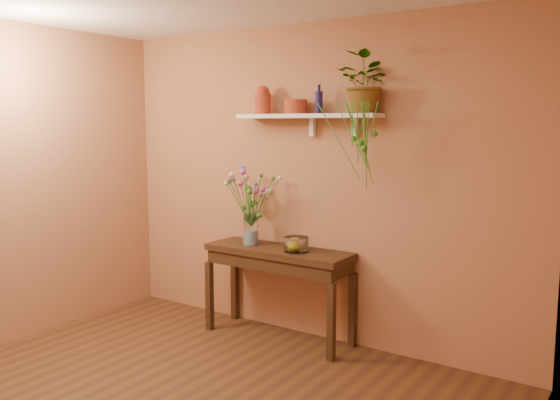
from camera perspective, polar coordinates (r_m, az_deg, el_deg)
room at (r=3.46m, az=-14.56°, el=-1.14°), size 4.04×4.04×2.70m
sideboard at (r=5.01m, az=-0.18°, el=-6.06°), size 1.31×0.42×0.80m
wall_shelf at (r=4.84m, az=2.78°, el=8.21°), size 1.30×0.24×0.19m
terracotta_jug at (r=5.09m, az=-1.69°, el=9.75°), size 0.17×0.17×0.24m
terracotta_pot at (r=4.87m, az=1.57°, el=9.16°), size 0.24×0.24×0.12m
blue_bottle at (r=4.79m, az=3.85°, el=9.61°), size 0.08×0.08×0.23m
spider_plant at (r=4.58m, az=8.48°, el=11.36°), size 0.53×0.50×0.47m
plant_fronds at (r=4.41m, az=7.98°, el=6.01°), size 0.46×0.33×0.67m
glass_vase at (r=5.12m, az=-2.88°, el=-3.13°), size 0.13×0.13×0.27m
bouquet at (r=5.08m, az=-3.04°, el=0.94°), size 0.47×0.41×0.53m
glass_bowl at (r=4.85m, az=1.61°, el=-4.42°), size 0.20×0.20×0.12m
lemon at (r=4.86m, az=1.46°, el=-4.53°), size 0.08×0.08×0.08m
carton at (r=5.17m, az=-3.25°, el=-3.68°), size 0.06×0.05×0.12m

